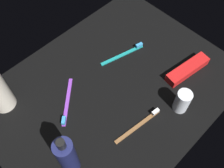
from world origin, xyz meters
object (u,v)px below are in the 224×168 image
(toothbrush_teal, at_px, (125,53))
(toothpaste_box_red, at_px, (187,69))
(deodorant_stick, at_px, (182,101))
(toothbrush_brown, at_px, (140,124))
(toothbrush_purple, at_px, (67,104))
(lotion_bottle, at_px, (67,157))

(toothbrush_teal, height_order, toothpaste_box_red, toothpaste_box_red)
(toothbrush_teal, relative_size, toothpaste_box_red, 1.01)
(deodorant_stick, bearing_deg, toothbrush_brown, -19.96)
(deodorant_stick, bearing_deg, toothpaste_box_red, -152.12)
(toothbrush_purple, distance_m, toothpaste_box_red, 0.44)
(toothbrush_teal, distance_m, toothpaste_box_red, 0.24)
(deodorant_stick, xyz_separation_m, toothpaste_box_red, (-0.13, -0.07, -0.03))
(lotion_bottle, xyz_separation_m, toothbrush_teal, (-0.41, -0.18, -0.08))
(deodorant_stick, height_order, toothbrush_teal, deodorant_stick)
(toothbrush_purple, height_order, toothpaste_box_red, toothpaste_box_red)
(toothbrush_purple, height_order, toothbrush_teal, same)
(lotion_bottle, height_order, deodorant_stick, lotion_bottle)
(toothbrush_purple, bearing_deg, deodorant_stick, 133.76)
(toothbrush_brown, xyz_separation_m, toothpaste_box_red, (-0.27, -0.02, 0.01))
(toothbrush_brown, bearing_deg, toothpaste_box_red, -175.76)
(deodorant_stick, bearing_deg, lotion_bottle, -15.51)
(lotion_bottle, height_order, toothbrush_teal, lotion_bottle)
(toothbrush_brown, distance_m, toothbrush_purple, 0.25)
(toothbrush_brown, distance_m, toothbrush_teal, 0.29)
(toothbrush_brown, height_order, toothbrush_teal, same)
(lotion_bottle, distance_m, toothpaste_box_red, 0.52)
(toothbrush_purple, xyz_separation_m, toothbrush_teal, (-0.29, -0.01, 0.00))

